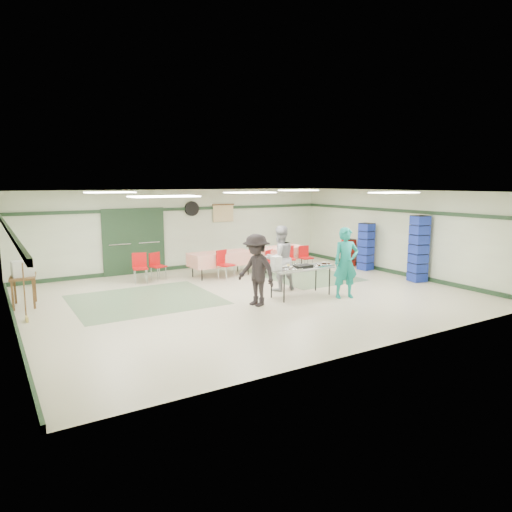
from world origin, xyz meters
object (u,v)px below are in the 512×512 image
volunteer_grey (280,258)px  crate_stack_blue_a (366,247)px  chair_d (224,262)px  chair_loose_a (157,263)px  printer_table (23,280)px  chair_c (305,255)px  volunteer_dark (256,270)px  chair_a (288,256)px  dining_table_a (278,253)px  office_printer (22,269)px  chair_loose_b (140,265)px  broom (24,291)px  serving_table (301,269)px  crate_stack_red (348,253)px  volunteer_teal (346,263)px  crate_stack_blue_b (419,249)px  dining_table_b (221,258)px  chair_b (271,260)px

volunteer_grey → crate_stack_blue_a: size_ratio=1.12×
chair_d → chair_loose_a: (-1.76, 1.04, -0.05)m
printer_table → chair_loose_a: bearing=26.1°
chair_c → chair_d: bearing=-175.5°
volunteer_dark → crate_stack_blue_a: volunteer_dark is taller
chair_a → chair_d: bearing=-157.2°
chair_a → chair_c: 0.70m
dining_table_a → office_printer: size_ratio=4.35×
chair_loose_b → office_printer: (-3.14, -1.10, 0.38)m
chair_c → volunteer_grey: bearing=-135.5°
chair_c → broom: 8.76m
serving_table → volunteer_dark: 1.47m
volunteer_grey → crate_stack_red: size_ratio=1.85×
volunteer_grey → printer_table: size_ratio=1.95×
volunteer_dark → crate_stack_red: (5.51, 2.81, -0.39)m
chair_a → volunteer_dark: bearing=-112.4°
volunteer_teal → printer_table: size_ratio=1.98×
broom → chair_a: bearing=8.8°
chair_loose_a → crate_stack_blue_b: size_ratio=0.42×
chair_a → chair_loose_a: chair_a is taller
dining_table_b → dining_table_a: bearing=-1.6°
dining_table_b → chair_b: 1.65m
serving_table → office_printer: office_printer is taller
chair_loose_b → chair_loose_a: bearing=29.8°
chair_b → crate_stack_red: crate_stack_red is taller
crate_stack_blue_b → office_printer: crate_stack_blue_b is taller
chair_loose_a → chair_c: bearing=-31.4°
dining_table_b → crate_stack_blue_a: size_ratio=1.26×
office_printer → broom: broom is taller
crate_stack_red → chair_b: bearing=176.4°
crate_stack_blue_a → crate_stack_blue_b: 2.16m
volunteer_grey → crate_stack_blue_a: 4.26m
chair_a → chair_loose_a: bearing=-171.3°
volunteer_dark → crate_stack_blue_b: bearing=73.8°
chair_d → chair_a: bearing=-20.0°
crate_stack_blue_a → office_printer: size_ratio=3.49×
volunteer_dark → chair_loose_a: bearing=-179.3°
volunteer_dark → crate_stack_blue_a: size_ratio=1.09×
volunteer_grey → office_printer: 6.39m
volunteer_grey → chair_loose_b: volunteer_grey is taller
chair_d → volunteer_teal: bearing=-84.6°
dining_table_b → crate_stack_blue_b: size_ratio=1.01×
chair_loose_b → crate_stack_blue_b: 8.25m
chair_a → serving_table: bearing=-96.4°
volunteer_grey → crate_stack_blue_b: (4.16, -1.20, 0.10)m
chair_a → office_printer: size_ratio=1.91×
volunteer_grey → broom: 6.25m
crate_stack_blue_b → chair_loose_b: bearing=150.4°
dining_table_b → office_printer: (-5.64, -0.82, 0.36)m
serving_table → crate_stack_red: bearing=31.7°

